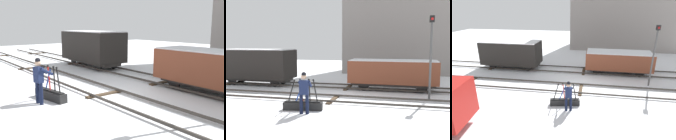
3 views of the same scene
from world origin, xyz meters
TOP-DOWN VIEW (x-y plane):
  - ground_plane at (0.00, 0.00)m, footprint 60.00×60.00m
  - track_main_line at (0.00, 0.00)m, footprint 44.00×1.94m
  - track_siding_near at (0.00, 3.84)m, footprint 44.00×1.94m
  - switch_lever_frame at (-0.82, -2.21)m, footprint 1.84×0.67m
  - rail_worker at (-0.53, -2.78)m, footprint 0.62×0.72m
  - freight_car_back_track at (-6.86, 3.84)m, footprint 5.39×2.37m
  - freight_car_far_end at (2.96, 3.84)m, footprint 5.58×2.12m

SIDE VIEW (x-z plane):
  - ground_plane at x=0.00m, z-range 0.00..0.00m
  - track_main_line at x=0.00m, z-range 0.02..0.20m
  - track_siding_near at x=0.00m, z-range 0.02..0.20m
  - switch_lever_frame at x=-0.82m, z-range -0.47..0.98m
  - rail_worker at x=-0.53m, z-range 0.13..1.96m
  - freight_car_far_end at x=2.96m, z-range 0.18..2.15m
  - freight_car_back_track at x=-6.86m, z-range 0.18..2.79m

